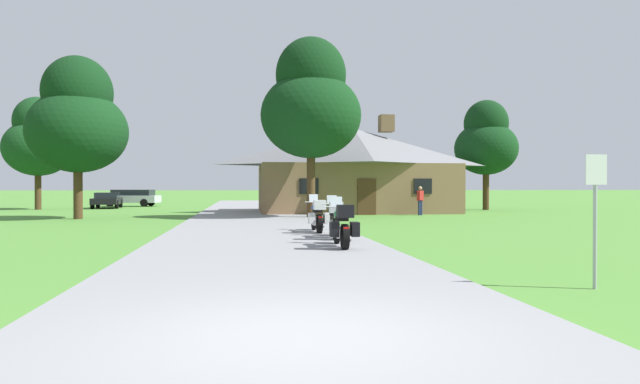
{
  "coord_description": "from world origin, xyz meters",
  "views": [
    {
      "loc": [
        -0.55,
        -5.71,
        1.62
      ],
      "look_at": [
        2.56,
        16.34,
        1.42
      ],
      "focal_mm": 30.57,
      "sensor_mm": 36.0,
      "label": 1
    }
  ],
  "objects_px": {
    "bystander_red_shirt_near_lodge": "(420,199)",
    "tree_left_near": "(78,120)",
    "metal_signpost_roadside": "(595,204)",
    "parked_silver_suv_far_left": "(132,197)",
    "tree_right_of_lodge": "(486,141)",
    "parked_black_sedan_far_left": "(107,200)",
    "motorcycle_green_second_in_row": "(334,220)",
    "motorcycle_blue_farthest_in_row": "(317,216)",
    "tree_left_far": "(38,140)",
    "tree_by_lodge_front": "(311,104)",
    "motorcycle_green_nearest_to_camera": "(342,226)"
  },
  "relations": [
    {
      "from": "motorcycle_green_second_in_row",
      "to": "bystander_red_shirt_near_lodge",
      "type": "xyz_separation_m",
      "value": [
        7.31,
        13.7,
        0.31
      ]
    },
    {
      "from": "motorcycle_blue_farthest_in_row",
      "to": "motorcycle_green_second_in_row",
      "type": "bearing_deg",
      "value": -84.57
    },
    {
      "from": "motorcycle_green_second_in_row",
      "to": "metal_signpost_roadside",
      "type": "distance_m",
      "value": 9.0
    },
    {
      "from": "motorcycle_green_nearest_to_camera",
      "to": "tree_by_lodge_front",
      "type": "xyz_separation_m",
      "value": [
        0.95,
        14.21,
        5.35
      ]
    },
    {
      "from": "tree_by_lodge_front",
      "to": "motorcycle_green_nearest_to_camera",
      "type": "bearing_deg",
      "value": -93.84
    },
    {
      "from": "metal_signpost_roadside",
      "to": "parked_silver_suv_far_left",
      "type": "xyz_separation_m",
      "value": [
        -14.82,
        39.42,
        -0.57
      ]
    },
    {
      "from": "motorcycle_green_second_in_row",
      "to": "bystander_red_shirt_near_lodge",
      "type": "bearing_deg",
      "value": 66.56
    },
    {
      "from": "bystander_red_shirt_near_lodge",
      "to": "parked_black_sedan_far_left",
      "type": "distance_m",
      "value": 24.44
    },
    {
      "from": "tree_by_lodge_front",
      "to": "tree_left_near",
      "type": "bearing_deg",
      "value": 175.68
    },
    {
      "from": "parked_black_sedan_far_left",
      "to": "tree_left_near",
      "type": "bearing_deg",
      "value": -87.63
    },
    {
      "from": "motorcycle_green_second_in_row",
      "to": "motorcycle_green_nearest_to_camera",
      "type": "bearing_deg",
      "value": -90.56
    },
    {
      "from": "motorcycle_green_nearest_to_camera",
      "to": "parked_silver_suv_far_left",
      "type": "distance_m",
      "value": 35.52
    },
    {
      "from": "tree_by_lodge_front",
      "to": "parked_black_sedan_far_left",
      "type": "distance_m",
      "value": 21.44
    },
    {
      "from": "motorcycle_blue_farthest_in_row",
      "to": "tree_right_of_lodge",
      "type": "bearing_deg",
      "value": 50.59
    },
    {
      "from": "tree_left_far",
      "to": "tree_by_lodge_front",
      "type": "bearing_deg",
      "value": -36.55
    },
    {
      "from": "bystander_red_shirt_near_lodge",
      "to": "tree_right_of_lodge",
      "type": "bearing_deg",
      "value": 10.48
    },
    {
      "from": "parked_silver_suv_far_left",
      "to": "parked_black_sedan_far_left",
      "type": "bearing_deg",
      "value": 173.64
    },
    {
      "from": "tree_left_near",
      "to": "motorcycle_green_nearest_to_camera",
      "type": "bearing_deg",
      "value": -54.37
    },
    {
      "from": "bystander_red_shirt_near_lodge",
      "to": "tree_left_near",
      "type": "relative_size",
      "value": 0.2
    },
    {
      "from": "motorcycle_green_nearest_to_camera",
      "to": "parked_silver_suv_far_left",
      "type": "bearing_deg",
      "value": 111.11
    },
    {
      "from": "motorcycle_green_nearest_to_camera",
      "to": "motorcycle_blue_farthest_in_row",
      "type": "xyz_separation_m",
      "value": [
        0.01,
        4.81,
        0.0
      ]
    },
    {
      "from": "motorcycle_blue_farthest_in_row",
      "to": "parked_silver_suv_far_left",
      "type": "height_order",
      "value": "parked_silver_suv_far_left"
    },
    {
      "from": "motorcycle_green_nearest_to_camera",
      "to": "metal_signpost_roadside",
      "type": "relative_size",
      "value": 0.97
    },
    {
      "from": "motorcycle_blue_farthest_in_row",
      "to": "tree_by_lodge_front",
      "type": "height_order",
      "value": "tree_by_lodge_front"
    },
    {
      "from": "parked_silver_suv_far_left",
      "to": "parked_black_sedan_far_left",
      "type": "xyz_separation_m",
      "value": [
        -1.06,
        -3.79,
        -0.13
      ]
    },
    {
      "from": "tree_left_far",
      "to": "tree_left_near",
      "type": "distance_m",
      "value": 14.01
    },
    {
      "from": "tree_left_near",
      "to": "parked_silver_suv_far_left",
      "type": "xyz_separation_m",
      "value": [
        -1.0,
        18.4,
        -4.24
      ]
    },
    {
      "from": "tree_right_of_lodge",
      "to": "tree_by_lodge_front",
      "type": "distance_m",
      "value": 16.04
    },
    {
      "from": "tree_left_near",
      "to": "parked_silver_suv_far_left",
      "type": "distance_m",
      "value": 18.91
    },
    {
      "from": "metal_signpost_roadside",
      "to": "bystander_red_shirt_near_lodge",
      "type": "bearing_deg",
      "value": 78.44
    },
    {
      "from": "tree_right_of_lodge",
      "to": "parked_black_sedan_far_left",
      "type": "height_order",
      "value": "tree_right_of_lodge"
    },
    {
      "from": "tree_right_of_lodge",
      "to": "tree_left_far",
      "type": "bearing_deg",
      "value": 171.17
    },
    {
      "from": "tree_by_lodge_front",
      "to": "parked_silver_suv_far_left",
      "type": "height_order",
      "value": "tree_by_lodge_front"
    },
    {
      "from": "tree_left_near",
      "to": "parked_black_sedan_far_left",
      "type": "bearing_deg",
      "value": 98.04
    },
    {
      "from": "motorcycle_blue_farthest_in_row",
      "to": "tree_left_near",
      "type": "relative_size",
      "value": 0.25
    },
    {
      "from": "motorcycle_blue_farthest_in_row",
      "to": "bystander_red_shirt_near_lodge",
      "type": "distance_m",
      "value": 13.75
    },
    {
      "from": "motorcycle_green_second_in_row",
      "to": "tree_right_of_lodge",
      "type": "distance_m",
      "value": 25.01
    },
    {
      "from": "motorcycle_green_nearest_to_camera",
      "to": "bystander_red_shirt_near_lodge",
      "type": "distance_m",
      "value": 17.97
    },
    {
      "from": "tree_right_of_lodge",
      "to": "motorcycle_green_second_in_row",
      "type": "bearing_deg",
      "value": -125.41
    },
    {
      "from": "tree_by_lodge_front",
      "to": "bystander_red_shirt_near_lodge",
      "type": "bearing_deg",
      "value": 17.63
    },
    {
      "from": "tree_left_far",
      "to": "parked_silver_suv_far_left",
      "type": "height_order",
      "value": "tree_left_far"
    },
    {
      "from": "metal_signpost_roadside",
      "to": "tree_left_near",
      "type": "xyz_separation_m",
      "value": [
        -13.82,
        21.02,
        3.66
      ]
    },
    {
      "from": "parked_silver_suv_far_left",
      "to": "tree_by_lodge_front",
      "type": "bearing_deg",
      "value": -137.18
    },
    {
      "from": "metal_signpost_roadside",
      "to": "tree_left_near",
      "type": "distance_m",
      "value": 25.43
    },
    {
      "from": "motorcycle_blue_farthest_in_row",
      "to": "tree_left_far",
      "type": "xyz_separation_m",
      "value": [
        -17.14,
        22.8,
        4.37
      ]
    },
    {
      "from": "metal_signpost_roadside",
      "to": "motorcycle_green_second_in_row",
      "type": "bearing_deg",
      "value": 107.98
    },
    {
      "from": "bystander_red_shirt_near_lodge",
      "to": "parked_silver_suv_far_left",
      "type": "relative_size",
      "value": 0.34
    },
    {
      "from": "bystander_red_shirt_near_lodge",
      "to": "tree_by_lodge_front",
      "type": "relative_size",
      "value": 0.18
    },
    {
      "from": "parked_black_sedan_far_left",
      "to": "parked_silver_suv_far_left",
      "type": "bearing_deg",
      "value": 68.66
    },
    {
      "from": "motorcycle_green_second_in_row",
      "to": "metal_signpost_roadside",
      "type": "bearing_deg",
      "value": -67.37
    }
  ]
}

